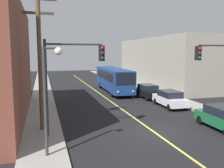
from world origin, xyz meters
The scene contains 13 objects.
ground_plane centered at (0.00, 0.00, 0.00)m, with size 120.00×120.00×0.00m, color black.
sidewalk_left centered at (-7.25, 10.00, 0.07)m, with size 2.50×90.00×0.15m, color gray.
sidewalk_right centered at (7.25, 10.00, 0.07)m, with size 2.50×90.00×0.15m, color gray.
lane_stripe_center centered at (0.00, 15.00, 0.01)m, with size 0.16×60.00×0.01m, color #D8CC4C.
building_right_warehouse centered at (14.49, 21.74, 3.81)m, with size 12.00×23.28×7.62m.
city_bus centered at (2.20, 17.72, 1.82)m, with size 3.05×12.23×3.20m.
parked_car_green centered at (4.87, -0.60, 0.84)m, with size 1.95×4.46×1.62m.
parked_car_white centered at (4.87, 6.89, 0.84)m, with size 1.92×4.45×1.62m.
parked_car_black centered at (4.72, 11.86, 0.84)m, with size 1.92×4.45×1.62m.
utility_pole_near centered at (-7.28, 2.49, 5.25)m, with size 2.40×0.28×9.23m.
traffic_signal_left_corner centered at (-5.41, 0.88, 4.30)m, with size 3.75×0.48×6.00m.
traffic_signal_right_corner centered at (5.41, 0.57, 4.30)m, with size 3.75×0.48×6.00m.
street_lamp_left centered at (-6.83, -2.11, 3.74)m, with size 0.98×0.40×5.50m.
Camera 1 is at (-7.11, -14.47, 5.32)m, focal length 39.33 mm.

